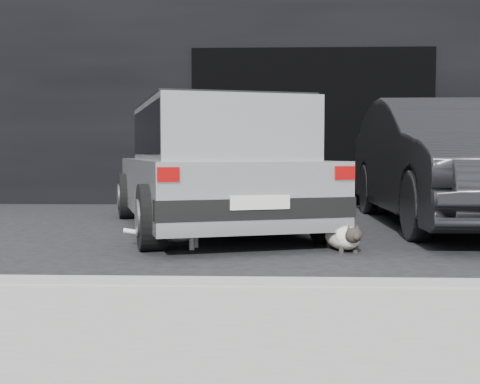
{
  "coord_description": "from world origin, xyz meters",
  "views": [
    {
      "loc": [
        0.16,
        -6.06,
        0.86
      ],
      "look_at": [
        -0.02,
        -1.14,
        0.55
      ],
      "focal_mm": 45.0,
      "sensor_mm": 36.0,
      "label": 1
    }
  ],
  "objects_px": {
    "cat_siamese": "(344,238)",
    "cat_white": "(179,226)",
    "second_car": "(450,162)",
    "silver_hatchback": "(213,160)"
  },
  "relations": [
    {
      "from": "cat_siamese",
      "to": "cat_white",
      "type": "distance_m",
      "value": 1.48
    },
    {
      "from": "second_car",
      "to": "cat_siamese",
      "type": "relative_size",
      "value": 6.26
    },
    {
      "from": "cat_siamese",
      "to": "cat_white",
      "type": "relative_size",
      "value": 0.84
    },
    {
      "from": "silver_hatchback",
      "to": "cat_siamese",
      "type": "xyz_separation_m",
      "value": [
        1.28,
        -1.45,
        -0.67
      ]
    },
    {
      "from": "cat_white",
      "to": "cat_siamese",
      "type": "bearing_deg",
      "value": 93.47
    },
    {
      "from": "second_car",
      "to": "silver_hatchback",
      "type": "bearing_deg",
      "value": -169.63
    },
    {
      "from": "cat_siamese",
      "to": "cat_white",
      "type": "bearing_deg",
      "value": -18.05
    },
    {
      "from": "cat_siamese",
      "to": "cat_white",
      "type": "height_order",
      "value": "cat_white"
    },
    {
      "from": "second_car",
      "to": "cat_white",
      "type": "distance_m",
      "value": 3.55
    },
    {
      "from": "cat_siamese",
      "to": "cat_white",
      "type": "xyz_separation_m",
      "value": [
        -1.48,
        0.11,
        0.08
      ]
    }
  ]
}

